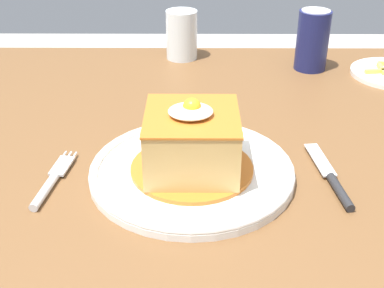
# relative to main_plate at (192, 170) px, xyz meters

# --- Properties ---
(dining_table) EXTENTS (1.46, 0.93, 0.76)m
(dining_table) POSITION_rel_main_plate_xyz_m (-0.06, 0.08, -0.11)
(dining_table) COLOR brown
(dining_table) RESTS_ON ground_plane
(main_plate) EXTENTS (0.29, 0.29, 0.02)m
(main_plate) POSITION_rel_main_plate_xyz_m (0.00, 0.00, 0.00)
(main_plate) COLOR white
(main_plate) RESTS_ON dining_table
(sandwich_meal) EXTENTS (0.17, 0.17, 0.11)m
(sandwich_meal) POSITION_rel_main_plate_xyz_m (-0.00, -0.00, 0.04)
(sandwich_meal) COLOR #C66B23
(sandwich_meal) RESTS_ON main_plate
(fork) EXTENTS (0.03, 0.14, 0.01)m
(fork) POSITION_rel_main_plate_xyz_m (-0.19, -0.03, -0.00)
(fork) COLOR silver
(fork) RESTS_ON dining_table
(knife) EXTENTS (0.03, 0.17, 0.01)m
(knife) POSITION_rel_main_plate_xyz_m (0.19, -0.02, -0.00)
(knife) COLOR #262628
(knife) RESTS_ON dining_table
(soda_can) EXTENTS (0.07, 0.07, 0.12)m
(soda_can) POSITION_rel_main_plate_xyz_m (0.25, 0.42, 0.05)
(soda_can) COLOR #191E51
(soda_can) RESTS_ON dining_table
(drinking_glass) EXTENTS (0.07, 0.07, 0.10)m
(drinking_glass) POSITION_rel_main_plate_xyz_m (-0.03, 0.48, 0.04)
(drinking_glass) COLOR gold
(drinking_glass) RESTS_ON dining_table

